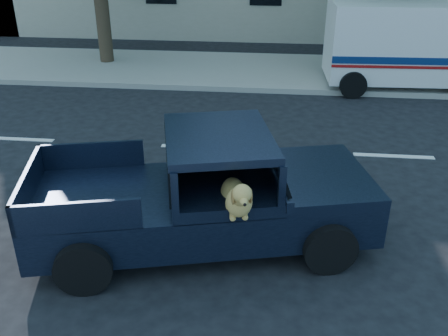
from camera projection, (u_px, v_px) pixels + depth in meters
The scene contains 5 objects.
ground at pixel (164, 240), 7.49m from camera, with size 120.00×120.00×0.00m, color black.
far_sidewalk at pixel (227, 70), 15.63m from camera, with size 60.00×4.00×0.15m, color gray.
lane_stripes at pixel (294, 152), 10.31m from camera, with size 21.60×0.14×0.01m, color silver, non-canonical shape.
pickup_truck at pixel (198, 208), 7.20m from camera, with size 5.08×3.00×1.71m.
mail_truck at pixel (402, 52), 13.76m from camera, with size 4.38×2.35×2.36m.
Camera 1 is at (1.57, -6.08, 4.31)m, focal length 40.00 mm.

